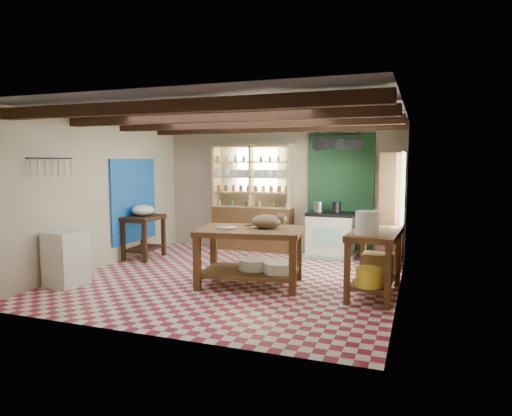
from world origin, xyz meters
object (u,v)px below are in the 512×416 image
(stove, at_px, (331,235))
(work_table, at_px, (250,257))
(prep_table, at_px, (144,237))
(right_counter, at_px, (374,263))
(cat, at_px, (267,221))
(white_cabinet, at_px, (66,258))

(stove, bearing_deg, work_table, -107.52)
(prep_table, bearing_deg, stove, 18.93)
(prep_table, xyz_separation_m, right_counter, (4.38, -0.97, 0.04))
(work_table, bearing_deg, right_counter, -6.40)
(cat, bearing_deg, prep_table, 141.40)
(right_counter, xyz_separation_m, cat, (-1.57, -0.01, 0.51))
(work_table, bearing_deg, white_cabinet, -169.58)
(work_table, distance_m, stove, 2.53)
(white_cabinet, distance_m, cat, 3.07)
(work_table, relative_size, right_counter, 1.21)
(work_table, distance_m, prep_table, 2.79)
(work_table, height_order, right_counter, right_counter)
(prep_table, bearing_deg, cat, -22.20)
(right_counter, distance_m, cat, 1.65)
(work_table, relative_size, prep_table, 1.84)
(stove, xyz_separation_m, white_cabinet, (-3.35, -3.36, -0.03))
(cat, bearing_deg, stove, 57.92)
(work_table, bearing_deg, prep_table, 148.04)
(white_cabinet, bearing_deg, prep_table, 92.56)
(prep_table, height_order, cat, cat)
(stove, height_order, white_cabinet, stove)
(cat, bearing_deg, work_table, -178.69)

